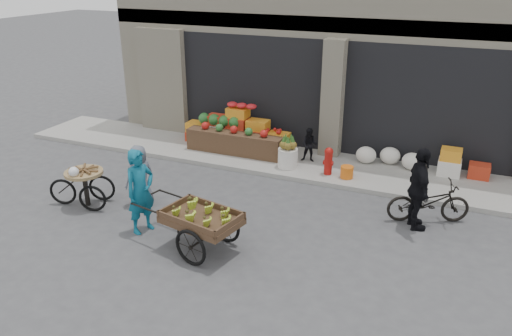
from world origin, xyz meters
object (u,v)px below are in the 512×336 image
at_px(cyclist, 419,189).
at_px(orange_bucket, 347,172).
at_px(pineapple_bin, 288,158).
at_px(bicycle, 428,202).
at_px(fire_hydrant, 328,160).
at_px(banana_cart, 199,215).
at_px(tricycle_cart, 85,182).
at_px(vendor_grey, 140,176).
at_px(seated_person, 310,145).
at_px(vendor_woman, 140,191).

bearing_deg(cyclist, orange_bucket, 24.94).
distance_m(pineapple_bin, cyclist, 3.94).
xyz_separation_m(bicycle, cyclist, (-0.20, -0.40, 0.43)).
xyz_separation_m(pineapple_bin, fire_hydrant, (1.10, -0.05, 0.13)).
distance_m(banana_cart, cyclist, 4.43).
relative_size(tricycle_cart, vendor_grey, 1.04).
relative_size(orange_bucket, vendor_grey, 0.23).
height_order(orange_bucket, banana_cart, banana_cart).
xyz_separation_m(seated_person, tricycle_cart, (-3.89, -4.28, -0.02)).
bearing_deg(tricycle_cart, vendor_woman, -32.01).
xyz_separation_m(seated_person, bicycle, (3.25, -2.03, -0.13)).
height_order(orange_bucket, seated_person, seated_person).
xyz_separation_m(banana_cart, bicycle, (3.86, 2.89, -0.28)).
distance_m(pineapple_bin, bicycle, 3.92).
distance_m(seated_person, bicycle, 3.84).
bearing_deg(banana_cart, bicycle, 48.42).
height_order(pineapple_bin, seated_person, seated_person).
xyz_separation_m(pineapple_bin, orange_bucket, (1.60, -0.10, -0.10)).
relative_size(vendor_woman, tricycle_cart, 1.21).
bearing_deg(tricycle_cart, fire_hydrant, 20.24).
distance_m(pineapple_bin, orange_bucket, 1.61).
bearing_deg(vendor_grey, tricycle_cart, -38.78).
height_order(pineapple_bin, tricycle_cart, tricycle_cart).
bearing_deg(orange_bucket, vendor_woman, -128.74).
distance_m(orange_bucket, cyclist, 2.61).
bearing_deg(seated_person, pineapple_bin, -133.69).
bearing_deg(cyclist, pineapple_bin, 40.08).
distance_m(pineapple_bin, banana_cart, 4.34).
distance_m(tricycle_cart, bicycle, 7.49).
relative_size(orange_bucket, seated_person, 0.34).
bearing_deg(seated_person, orange_bucket, -40.26).
height_order(seated_person, tricycle_cart, seated_person).
bearing_deg(pineapple_bin, vendor_grey, -127.13).
bearing_deg(bicycle, fire_hydrant, 39.59).
height_order(seated_person, banana_cart, seated_person).
distance_m(banana_cart, bicycle, 4.83).
xyz_separation_m(fire_hydrant, vendor_woman, (-2.74, -4.09, 0.38)).
height_order(seated_person, bicycle, seated_person).
bearing_deg(vendor_woman, seated_person, -5.64).
distance_m(orange_bucket, bicycle, 2.45).
distance_m(tricycle_cart, vendor_grey, 1.24).
bearing_deg(fire_hydrant, bicycle, -28.47).
bearing_deg(tricycle_cart, seated_person, 29.63).
bearing_deg(orange_bucket, banana_cart, -113.18).
xyz_separation_m(fire_hydrant, cyclist, (2.35, -1.78, 0.38)).
xyz_separation_m(fire_hydrant, orange_bucket, (0.50, -0.05, -0.23)).
bearing_deg(bicycle, banana_cart, 104.89).
bearing_deg(orange_bucket, fire_hydrant, 174.29).
bearing_deg(fire_hydrant, vendor_woman, -123.83).
bearing_deg(banana_cart, orange_bucket, 78.41).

